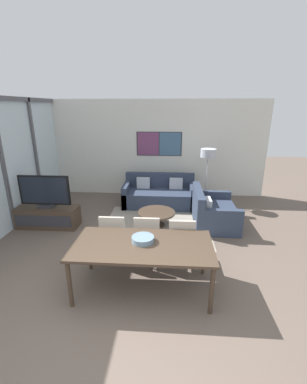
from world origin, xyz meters
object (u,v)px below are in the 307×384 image
object	(u,v)px
fruit_bowl	(143,239)
floor_lamp	(208,156)
dining_chair_centre	(147,235)
tv_console	(48,217)
dining_chair_left	(114,234)
dining_table	(143,248)
dining_chair_right	(181,238)
television	(45,192)
sofa_main	(159,195)
sofa_side	(211,213)
coffee_table	(156,215)

from	to	relation	value
fruit_bowl	floor_lamp	bearing A→B (deg)	68.94
dining_chair_centre	fruit_bowl	world-z (taller)	dining_chair_centre
tv_console	floor_lamp	bearing A→B (deg)	23.86
dining_chair_left	floor_lamp	bearing A→B (deg)	55.93
dining_table	dining_chair_right	size ratio (longest dim) A/B	2.27
tv_console	television	xyz separation A→B (m)	(0.00, 0.00, 0.59)
sofa_main	dining_chair_right	xyz separation A→B (m)	(0.50, -2.85, 0.23)
sofa_side	coffee_table	xyz separation A→B (m)	(-1.25, -0.17, -0.01)
dining_table	floor_lamp	world-z (taller)	floor_lamp
tv_console	sofa_main	size ratio (longest dim) A/B	0.70
sofa_main	fruit_bowl	world-z (taller)	same
dining_chair_right	floor_lamp	xyz separation A→B (m)	(0.77, 2.92, 0.85)
coffee_table	floor_lamp	size ratio (longest dim) A/B	0.54
dining_chair_centre	fruit_bowl	xyz separation A→B (m)	(-0.00, -0.67, 0.29)
dining_table	fruit_bowl	bearing A→B (deg)	92.07
sofa_side	coffee_table	size ratio (longest dim) A/B	1.62
television	floor_lamp	world-z (taller)	floor_lamp
dining_chair_left	floor_lamp	distance (m)	3.55
sofa_main	fruit_bowl	bearing A→B (deg)	-91.32
sofa_main	floor_lamp	bearing A→B (deg)	3.23
sofa_side	fruit_bowl	distance (m)	2.66
dining_table	coffee_table	bearing A→B (deg)	87.96
dining_chair_right	sofa_side	bearing A→B (deg)	65.80
sofa_main	coffee_table	world-z (taller)	sofa_main
dining_table	dining_chair_left	xyz separation A→B (m)	(-0.58, 0.74, -0.18)
tv_console	sofa_side	xyz separation A→B (m)	(3.68, 0.37, 0.04)
tv_console	dining_chair_left	bearing A→B (deg)	-34.26
floor_lamp	dining_chair_left	bearing A→B (deg)	-124.07
sofa_side	dining_table	size ratio (longest dim) A/B	0.68
sofa_side	floor_lamp	bearing A→B (deg)	-1.40
dining_chair_left	fruit_bowl	xyz separation A→B (m)	(0.58, -0.66, 0.29)
television	coffee_table	size ratio (longest dim) A/B	1.34
tv_console	dining_table	bearing A→B (deg)	-39.57
tv_console	dining_table	size ratio (longest dim) A/B	0.68
dining_table	dining_chair_centre	bearing A→B (deg)	90.00
sofa_side	dining_table	world-z (taller)	sofa_side
dining_table	floor_lamp	distance (m)	3.90
tv_console	fruit_bowl	xyz separation A→B (m)	(2.36, -1.88, 0.56)
floor_lamp	sofa_side	bearing A→B (deg)	-91.40
dining_chair_right	floor_lamp	bearing A→B (deg)	75.16
sofa_main	dining_chair_right	world-z (taller)	dining_chair_right
coffee_table	fruit_bowl	xyz separation A→B (m)	(-0.08, -2.08, 0.53)
dining_chair_centre	floor_lamp	distance (m)	3.27
tv_console	sofa_main	world-z (taller)	sofa_main
coffee_table	fruit_bowl	distance (m)	2.15
fruit_bowl	television	bearing A→B (deg)	141.46
dining_chair_right	fruit_bowl	distance (m)	0.88
sofa_side	floor_lamp	distance (m)	1.66
coffee_table	television	bearing A→B (deg)	-175.33
fruit_bowl	floor_lamp	world-z (taller)	floor_lamp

